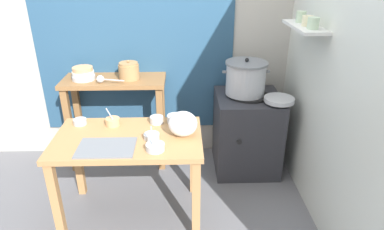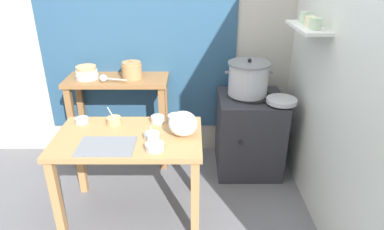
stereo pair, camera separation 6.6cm
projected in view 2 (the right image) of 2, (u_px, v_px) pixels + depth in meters
name	position (u px, v px, depth m)	size (l,w,h in m)	color
ground_plane	(147.00, 213.00, 2.82)	(9.00, 9.00, 0.00)	slate
wall_back	(161.00, 29.00, 3.27)	(4.40, 0.12, 2.60)	#B2ADA3
wall_right	(333.00, 53.00, 2.46)	(0.30, 3.20, 2.60)	silver
prep_table	(129.00, 148.00, 2.59)	(1.10, 0.66, 0.72)	#B27F4C
back_shelf_table	(118.00, 100.00, 3.29)	(0.96, 0.40, 0.90)	olive
stove_block	(248.00, 133.00, 3.30)	(0.60, 0.61, 0.78)	#2D2D33
steamer_pot	(248.00, 78.00, 3.08)	(0.43, 0.38, 0.34)	#B7BABF
clay_pot	(131.00, 70.00, 3.16)	(0.19, 0.19, 0.18)	#A37A4C
bowl_stack_enamel	(86.00, 73.00, 3.16)	(0.21, 0.21, 0.12)	#B7BABF
ladle	(104.00, 78.00, 3.08)	(0.26, 0.10, 0.07)	#B7BABF
serving_tray	(106.00, 146.00, 2.39)	(0.40, 0.28, 0.01)	slate
plastic_bag	(182.00, 124.00, 2.50)	(0.22, 0.17, 0.20)	white
wide_pan	(281.00, 101.00, 2.96)	(0.26, 0.26, 0.04)	#B7BABF
prep_bowl_0	(81.00, 120.00, 2.73)	(0.10, 0.10, 0.04)	#B7BABF
prep_bowl_1	(151.00, 135.00, 2.50)	(0.12, 0.12, 0.04)	#B7BABF
prep_bowl_2	(113.00, 120.00, 2.70)	(0.11, 0.11, 0.15)	tan
prep_bowl_3	(176.00, 118.00, 2.74)	(0.14, 0.14, 0.06)	#B7BABF
prep_bowl_4	(157.00, 119.00, 2.73)	(0.11, 0.11, 0.06)	#B7BABF
prep_bowl_5	(154.00, 146.00, 2.35)	(0.13, 0.13, 0.17)	#B7BABF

